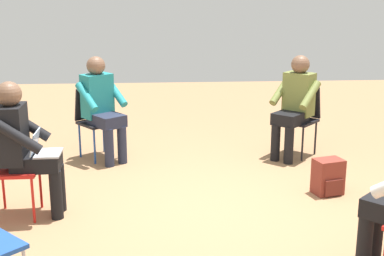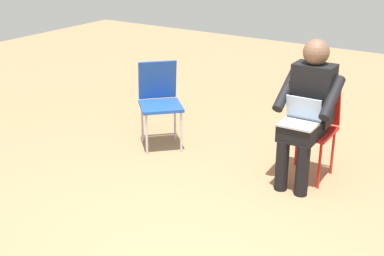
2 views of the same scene
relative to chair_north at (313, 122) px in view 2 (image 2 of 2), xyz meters
The scene contains 3 objects.
chair_north is the anchor object (origin of this frame).
chair_northwest 1.54m from the chair_north, behind, with size 0.58×0.58×0.85m.
person_with_laptop 0.26m from the chair_north, 89.12° to the right, with size 0.50×0.53×1.24m.
Camera 2 is at (1.54, -2.38, 2.13)m, focal length 50.00 mm.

